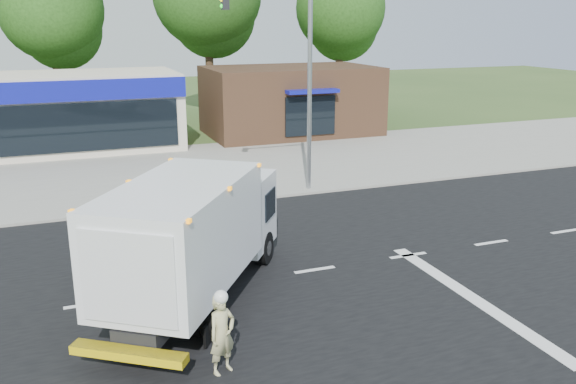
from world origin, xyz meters
name	(u,v)px	position (x,y,z in m)	size (l,w,h in m)	color
ground	(315,270)	(0.00, 0.00, 0.00)	(120.00, 120.00, 0.00)	#385123
road_asphalt	(315,270)	(0.00, 0.00, 0.00)	(60.00, 14.00, 0.02)	black
sidewalk	(234,193)	(0.00, 8.20, 0.06)	(60.00, 2.40, 0.12)	gray
parking_apron	(201,163)	(0.00, 14.00, 0.01)	(60.00, 9.00, 0.02)	gray
lane_markings	(381,281)	(1.35, -1.35, 0.02)	(55.20, 7.00, 0.01)	silver
ems_box_truck	(194,230)	(-3.48, -0.75, 1.87)	(6.00, 7.29, 3.24)	black
emergency_worker	(222,333)	(-3.70, -4.02, 0.87)	(0.71, 0.61, 1.76)	tan
retail_strip_mall	(1,115)	(-9.00, 19.93, 2.01)	(18.00, 6.20, 4.00)	beige
brown_storefront	(291,100)	(7.00, 19.98, 2.00)	(10.00, 6.70, 4.00)	#382316
traffic_signal_pole	(294,68)	(2.35, 7.60, 4.92)	(3.51, 0.25, 8.00)	gray
background_trees	(135,9)	(-0.85, 28.16, 7.38)	(36.77, 7.39, 12.10)	#332114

